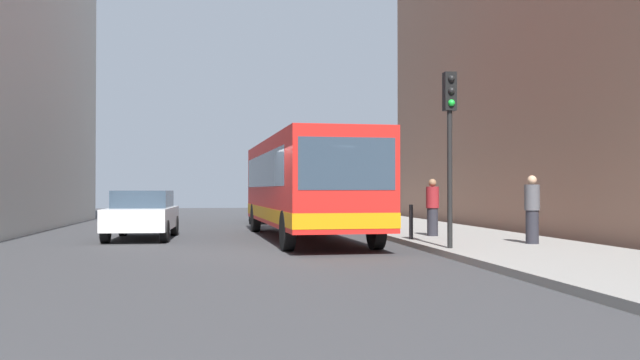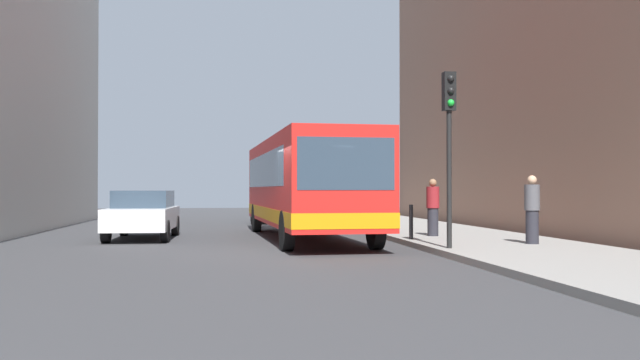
{
  "view_description": "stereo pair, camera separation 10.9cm",
  "coord_description": "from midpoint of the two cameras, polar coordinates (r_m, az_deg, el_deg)",
  "views": [
    {
      "loc": [
        -1.81,
        -16.33,
        1.52
      ],
      "look_at": [
        1.0,
        2.27,
        1.78
      ],
      "focal_mm": 38.26,
      "sensor_mm": 36.0,
      "label": 1
    },
    {
      "loc": [
        -1.7,
        -16.35,
        1.52
      ],
      "look_at": [
        1.0,
        2.27,
        1.78
      ],
      "focal_mm": 38.26,
      "sensor_mm": 36.0,
      "label": 2
    }
  ],
  "objects": [
    {
      "name": "bus",
      "position": [
        20.88,
        -1.1,
        -0.22
      ],
      "size": [
        3.01,
        11.12,
        3.0
      ],
      "rotation": [
        0.0,
        0.0,
        3.19
      ],
      "color": "red",
      "rests_on": "ground"
    },
    {
      "name": "car_beside_bus",
      "position": [
        21.55,
        -14.41,
        -2.71
      ],
      "size": [
        1.97,
        4.45,
        1.48
      ],
      "rotation": [
        0.0,
        0.0,
        3.11
      ],
      "color": "silver",
      "rests_on": "ground"
    },
    {
      "name": "traffic_light",
      "position": [
        16.19,
        10.95,
        4.5
      ],
      "size": [
        0.28,
        0.33,
        4.1
      ],
      "color": "black",
      "rests_on": "sidewalk"
    },
    {
      "name": "sidewalk",
      "position": [
        17.89,
        15.41,
        -5.38
      ],
      "size": [
        4.4,
        40.0,
        0.15
      ],
      "primitive_type": "cube",
      "color": "gray",
      "rests_on": "ground"
    },
    {
      "name": "ground_plane",
      "position": [
        16.5,
        -2.13,
        -6.06
      ],
      "size": [
        80.0,
        80.0,
        0.0
      ],
      "primitive_type": "plane",
      "color": "#38383A"
    },
    {
      "name": "bollard_mid",
      "position": [
        21.73,
        5.62,
        -3.14
      ],
      "size": [
        0.11,
        0.11,
        0.95
      ],
      "primitive_type": "cylinder",
      "color": "black",
      "rests_on": "sidewalk"
    },
    {
      "name": "bollard_far",
      "position": [
        24.63,
        3.96,
        -2.86
      ],
      "size": [
        0.11,
        0.11,
        0.95
      ],
      "primitive_type": "cylinder",
      "color": "black",
      "rests_on": "sidewalk"
    },
    {
      "name": "car_behind_bus",
      "position": [
        31.35,
        -4.02,
        -2.13
      ],
      "size": [
        1.99,
        4.46,
        1.48
      ],
      "rotation": [
        0.0,
        0.0,
        3.1
      ],
      "color": "#A5A8AD",
      "rests_on": "ground"
    },
    {
      "name": "bollard_near",
      "position": [
        18.85,
        7.79,
        -3.49
      ],
      "size": [
        0.11,
        0.11,
        0.95
      ],
      "primitive_type": "cylinder",
      "color": "black",
      "rests_on": "sidewalk"
    },
    {
      "name": "building_right",
      "position": [
        24.71,
        24.77,
        10.08
      ],
      "size": [
        7.0,
        32.0,
        12.3
      ],
      "primitive_type": "cube",
      "color": "#936B56",
      "rests_on": "ground"
    },
    {
      "name": "pedestrian_near_signal",
      "position": [
        17.94,
        17.48,
        -2.37
      ],
      "size": [
        0.38,
        0.38,
        1.72
      ],
      "rotation": [
        0.0,
        0.0,
        4.3
      ],
      "color": "#26262D",
      "rests_on": "sidewalk"
    },
    {
      "name": "pedestrian_mid_sidewalk",
      "position": [
        20.3,
        9.57,
        -2.28
      ],
      "size": [
        0.38,
        0.38,
        1.68
      ],
      "rotation": [
        0.0,
        0.0,
        2.28
      ],
      "color": "#26262D",
      "rests_on": "sidewalk"
    }
  ]
}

